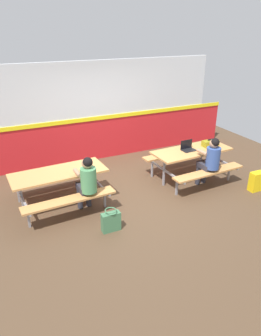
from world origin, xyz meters
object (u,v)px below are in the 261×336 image
object	(u,v)px
picnic_table_right	(191,156)
student_nearer	(87,180)
tote_bag_bright	(111,221)
laptop_dark	(188,148)
picnic_table_left	(59,179)
student_further	(210,159)
backpack_dark	(256,181)
toolbox_grey	(210,143)

from	to	relation	value
picnic_table_right	student_nearer	world-z (taller)	student_nearer
picnic_table_right	tote_bag_bright	distance (m)	2.78
laptop_dark	picnic_table_left	bearing A→B (deg)	178.23
picnic_table_right	laptop_dark	distance (m)	0.23
student_further	student_nearer	bearing A→B (deg)	177.09
student_further	tote_bag_bright	world-z (taller)	student_further
backpack_dark	tote_bag_bright	xyz separation A→B (m)	(-3.48, -0.04, -0.02)
student_further	toolbox_grey	bearing A→B (deg)	52.55
picnic_table_left	tote_bag_bright	size ratio (longest dim) A/B	4.42
laptop_dark	student_nearer	bearing A→B (deg)	-170.25
picnic_table_right	tote_bag_bright	xyz separation A→B (m)	(-2.50, -1.15, -0.38)
picnic_table_left	picnic_table_right	bearing A→B (deg)	-2.33
toolbox_grey	backpack_dark	xyz separation A→B (m)	(0.43, -1.14, -0.60)
student_further	backpack_dark	bearing A→B (deg)	-32.71
picnic_table_right	backpack_dark	world-z (taller)	picnic_table_right
picnic_table_left	student_further	distance (m)	3.27
picnic_table_right	tote_bag_bright	world-z (taller)	picnic_table_right
toolbox_grey	tote_bag_bright	size ratio (longest dim) A/B	0.93
student_nearer	backpack_dark	world-z (taller)	student_nearer
picnic_table_left	toolbox_grey	bearing A→B (deg)	-1.56
backpack_dark	laptop_dark	bearing A→B (deg)	132.93
picnic_table_left	student_nearer	xyz separation A→B (m)	(0.42, -0.54, 0.13)
picnic_table_left	student_nearer	size ratio (longest dim) A/B	1.57
laptop_dark	backpack_dark	xyz separation A→B (m)	(1.07, -1.15, -0.57)
student_further	picnic_table_right	bearing A→B (deg)	100.47
student_further	laptop_dark	world-z (taller)	student_further
student_nearer	picnic_table_left	bearing A→B (deg)	127.81
toolbox_grey	student_further	bearing A→B (deg)	-127.45
picnic_table_left	tote_bag_bright	xyz separation A→B (m)	(0.59, -1.28, -0.38)
student_nearer	toolbox_grey	world-z (taller)	student_nearer
backpack_dark	picnic_table_left	bearing A→B (deg)	163.04
picnic_table_right	student_nearer	size ratio (longest dim) A/B	1.57
backpack_dark	tote_bag_bright	bearing A→B (deg)	-179.41
picnic_table_right	laptop_dark	size ratio (longest dim) A/B	5.75
picnic_table_right	student_further	bearing A→B (deg)	-79.53
picnic_table_right	backpack_dark	size ratio (longest dim) A/B	4.32
student_further	tote_bag_bright	distance (m)	2.72
picnic_table_left	backpack_dark	size ratio (longest dim) A/B	4.32
student_nearer	student_further	xyz separation A→B (m)	(2.78, -0.14, 0.00)
picnic_table_left	tote_bag_bright	bearing A→B (deg)	-65.33
student_nearer	toolbox_grey	distance (m)	3.25
picnic_table_right	backpack_dark	xyz separation A→B (m)	(0.98, -1.12, -0.36)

